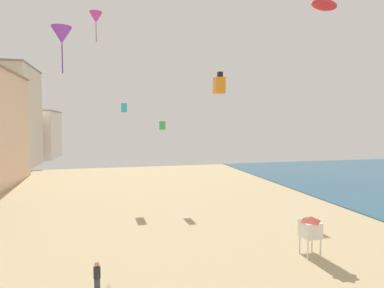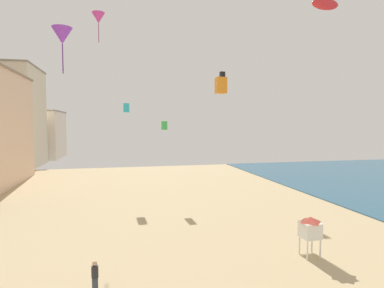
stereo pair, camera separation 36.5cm
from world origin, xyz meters
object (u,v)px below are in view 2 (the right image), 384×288
at_px(kite_black_box, 222,76).
at_px(kite_cyan_box, 126,108).
at_px(kite_purple_delta, 62,36).
at_px(kite_red_parafoil, 325,4).
at_px(lifeguard_stand, 310,228).
at_px(kite_flyer, 95,275).
at_px(kite_green_box, 164,125).
at_px(kite_magenta_delta, 98,18).
at_px(kite_orange_box, 221,85).

height_order(kite_black_box, kite_cyan_box, kite_black_box).
xyz_separation_m(kite_purple_delta, kite_red_parafoil, (17.82, -3.35, 2.36)).
height_order(kite_purple_delta, kite_red_parafoil, kite_red_parafoil).
relative_size(lifeguard_stand, kite_red_parafoil, 1.24).
relative_size(kite_flyer, kite_red_parafoil, 0.80).
bearing_deg(kite_black_box, kite_green_box, -156.67).
bearing_deg(kite_black_box, kite_magenta_delta, 177.41).
distance_m(kite_magenta_delta, kite_cyan_box, 11.49).
xyz_separation_m(kite_flyer, lifeguard_stand, (12.96, 1.63, 0.92)).
relative_size(kite_flyer, kite_magenta_delta, 0.45).
distance_m(kite_black_box, kite_orange_box, 8.74).
distance_m(kite_red_parafoil, kite_cyan_box, 26.02).
bearing_deg(kite_orange_box, kite_black_box, 70.80).
height_order(lifeguard_stand, kite_green_box, kite_green_box).
bearing_deg(kite_cyan_box, kite_orange_box, -40.68).
bearing_deg(kite_orange_box, kite_cyan_box, 139.32).
relative_size(kite_black_box, kite_green_box, 0.99).
relative_size(kite_magenta_delta, kite_orange_box, 2.10).
xyz_separation_m(kite_magenta_delta, kite_cyan_box, (3.24, -0.22, -11.02)).
bearing_deg(kite_magenta_delta, kite_green_box, -29.83).
bearing_deg(kite_black_box, kite_flyer, -120.47).
xyz_separation_m(kite_black_box, kite_green_box, (-8.33, -3.59, -6.64)).
distance_m(kite_purple_delta, kite_orange_box, 17.54).
height_order(kite_green_box, kite_cyan_box, kite_cyan_box).
bearing_deg(kite_flyer, kite_purple_delta, -14.11).
bearing_deg(kite_cyan_box, kite_black_box, -2.28).
xyz_separation_m(kite_red_parafoil, kite_green_box, (-8.91, 17.44, -8.51)).
bearing_deg(kite_purple_delta, lifeguard_stand, -20.97).
bearing_deg(kite_red_parafoil, kite_cyan_box, 121.47).
bearing_deg(kite_cyan_box, kite_magenta_delta, 176.20).
bearing_deg(kite_flyer, kite_orange_box, -66.88).
bearing_deg(kite_green_box, kite_black_box, 23.33).
bearing_deg(kite_black_box, kite_orange_box, -109.20).
relative_size(lifeguard_stand, kite_cyan_box, 2.24).
bearing_deg(lifeguard_stand, kite_cyan_box, 104.05).
relative_size(kite_flyer, kite_purple_delta, 0.53).
height_order(kite_cyan_box, kite_orange_box, kite_orange_box).
relative_size(kite_cyan_box, kite_orange_box, 0.66).
height_order(lifeguard_stand, kite_red_parafoil, kite_red_parafoil).
bearing_deg(kite_green_box, lifeguard_stand, -72.07).
distance_m(kite_cyan_box, kite_orange_box, 13.14).
bearing_deg(kite_red_parafoil, kite_green_box, 117.05).
height_order(kite_purple_delta, kite_black_box, kite_black_box).
relative_size(kite_flyer, lifeguard_stand, 0.64).
xyz_separation_m(kite_flyer, kite_cyan_box, (2.22, 25.71, 9.55)).
xyz_separation_m(kite_flyer, kite_black_box, (14.83, 25.21, 13.96)).
bearing_deg(kite_cyan_box, lifeguard_stand, -65.95).
bearing_deg(kite_green_box, kite_orange_box, -38.11).
xyz_separation_m(kite_magenta_delta, kite_black_box, (15.85, -0.72, -6.61)).
bearing_deg(kite_red_parafoil, kite_magenta_delta, 127.05).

